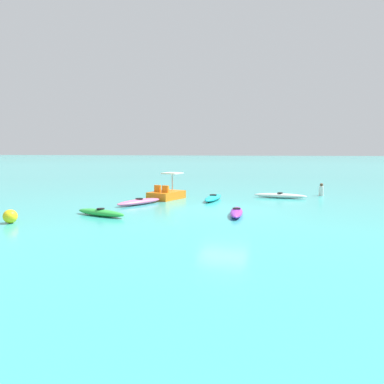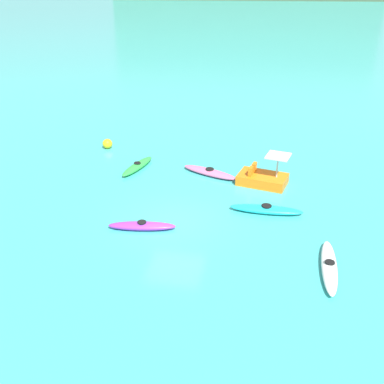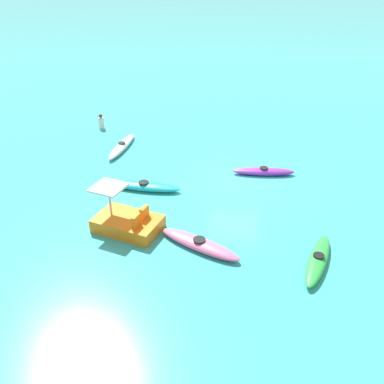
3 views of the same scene
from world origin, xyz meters
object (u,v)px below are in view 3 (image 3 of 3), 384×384
object	(u,v)px
kayak_green	(318,260)
kayak_white	(122,146)
person_near_shore	(101,122)
kayak_purple	(264,171)
pedal_boat_orange	(127,222)
kayak_cyan	(144,186)
kayak_pink	(199,244)

from	to	relation	value
kayak_green	kayak_white	bearing A→B (deg)	-38.91
kayak_white	person_near_shore	bearing A→B (deg)	-50.28
kayak_white	kayak_purple	distance (m)	7.63
kayak_purple	person_near_shore	world-z (taller)	person_near_shore
kayak_green	person_near_shore	size ratio (longest dim) A/B	3.39
kayak_purple	pedal_boat_orange	distance (m)	7.25
kayak_white	person_near_shore	world-z (taller)	person_near_shore
kayak_cyan	kayak_pink	xyz separation A→B (m)	(-3.11, 3.63, -0.00)
kayak_pink	pedal_boat_orange	xyz separation A→B (m)	(2.82, -0.60, 0.17)
kayak_purple	person_near_shore	distance (m)	10.54
kayak_green	kayak_purple	xyz separation A→B (m)	(2.04, -6.15, 0.00)
kayak_purple	person_near_shore	bearing A→B (deg)	-23.37
kayak_pink	person_near_shore	xyz separation A→B (m)	(7.70, -10.23, 0.22)
kayak_white	kayak_purple	bearing A→B (deg)	168.38
kayak_purple	pedal_boat_orange	xyz separation A→B (m)	(4.79, 5.44, 0.17)
kayak_cyan	person_near_shore	bearing A→B (deg)	-55.15
kayak_pink	person_near_shore	size ratio (longest dim) A/B	3.65
kayak_white	person_near_shore	distance (m)	3.44
kayak_cyan	kayak_purple	bearing A→B (deg)	-154.56
kayak_cyan	kayak_pink	size ratio (longest dim) A/B	1.01
kayak_pink	kayak_white	distance (m)	9.37
kayak_purple	person_near_shore	size ratio (longest dim) A/B	3.31
kayak_white	pedal_boat_orange	size ratio (longest dim) A/B	1.28
person_near_shore	kayak_green	bearing A→B (deg)	138.61
kayak_white	pedal_boat_orange	bearing A→B (deg)	111.07
kayak_green	pedal_boat_orange	world-z (taller)	pedal_boat_orange
kayak_cyan	pedal_boat_orange	bearing A→B (deg)	95.51
kayak_pink	pedal_boat_orange	size ratio (longest dim) A/B	1.20
kayak_cyan	kayak_green	xyz separation A→B (m)	(-7.12, 3.73, -0.00)
kayak_white	kayak_purple	xyz separation A→B (m)	(-7.48, 1.54, 0.00)
kayak_pink	kayak_purple	xyz separation A→B (m)	(-1.97, -6.05, -0.00)
kayak_purple	person_near_shore	xyz separation A→B (m)	(9.67, -4.18, 0.22)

